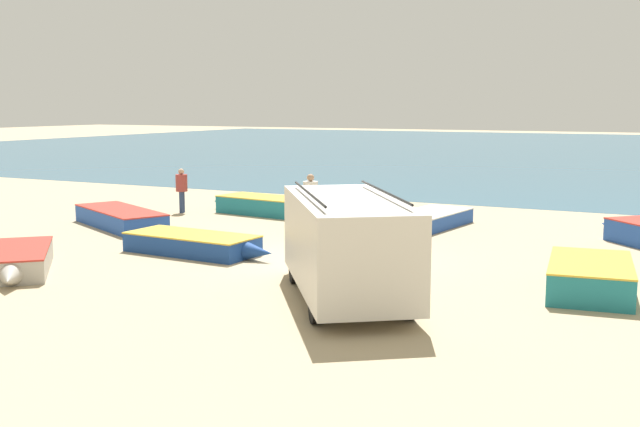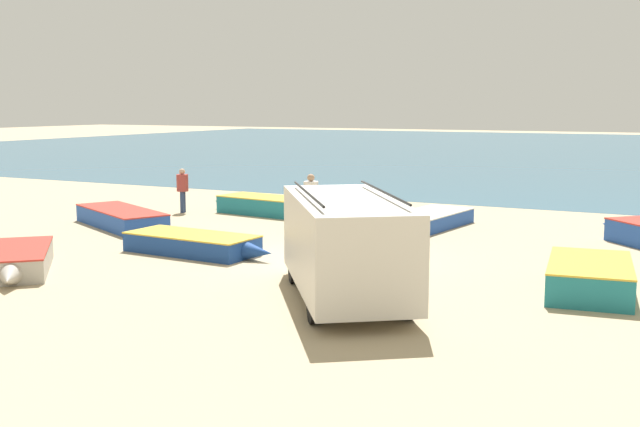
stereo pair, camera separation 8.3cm
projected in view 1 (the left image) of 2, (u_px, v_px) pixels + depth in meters
ground_plane at (324, 260)px, 19.30m from camera, size 200.00×200.00×0.00m
sea_water at (585, 151)px, 65.41m from camera, size 120.00×80.00×0.01m
parked_van at (346, 243)px, 15.24m from camera, size 4.57×5.37×2.24m
fishing_rowboat_0 at (18, 261)px, 17.77m from camera, size 3.30×3.48×0.57m
fishing_rowboat_2 at (590, 276)px, 15.96m from camera, size 2.02×3.81×0.68m
fishing_rowboat_3 at (118, 217)px, 24.62m from camera, size 5.09×3.26×0.58m
fishing_rowboat_4 at (195, 244)px, 20.06m from camera, size 4.45×1.72×0.53m
fishing_rowboat_5 at (423, 221)px, 24.15m from camera, size 2.27×5.72×0.49m
fishing_rowboat_6 at (262, 205)px, 27.43m from camera, size 4.37×1.99×0.64m
fisherman_0 at (182, 186)px, 27.61m from camera, size 0.43×0.43×1.64m
fisherman_1 at (311, 196)px, 23.81m from camera, size 0.47×0.47×1.79m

